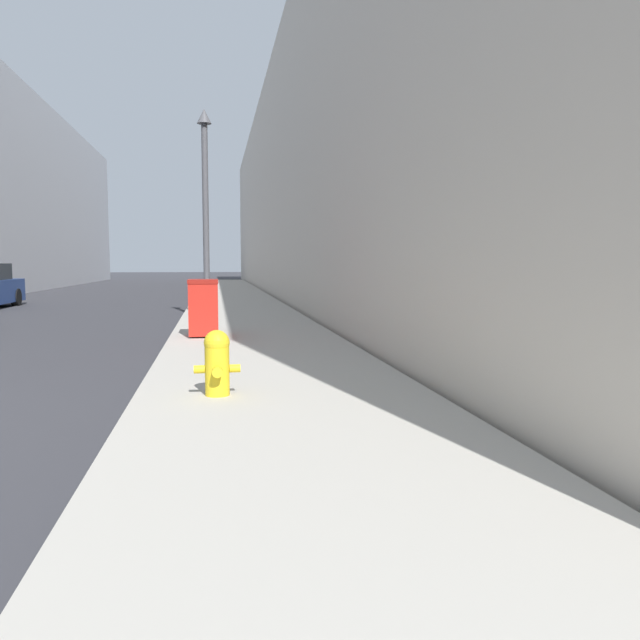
% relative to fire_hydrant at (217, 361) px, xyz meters
% --- Properties ---
extents(sidewalk_right, '(3.36, 60.00, 0.14)m').
position_rel_fire_hydrant_xyz_m(sidewalk_right, '(0.76, 16.98, -0.45)').
color(sidewalk_right, '#ADA89E').
rests_on(sidewalk_right, ground).
extents(building_right_stone, '(12.00, 60.00, 10.55)m').
position_rel_fire_hydrant_xyz_m(building_right_stone, '(8.54, 24.98, 4.75)').
color(building_right_stone, beige).
rests_on(building_right_stone, ground).
extents(fire_hydrant, '(0.51, 0.40, 0.73)m').
position_rel_fire_hydrant_xyz_m(fire_hydrant, '(0.00, 0.00, 0.00)').
color(fire_hydrant, yellow).
rests_on(fire_hydrant, sidewalk_right).
extents(trash_bin, '(0.59, 0.71, 1.14)m').
position_rel_fire_hydrant_xyz_m(trash_bin, '(-0.24, 5.65, 0.20)').
color(trash_bin, red).
rests_on(trash_bin, sidewalk_right).
extents(lamppost, '(0.39, 0.39, 5.58)m').
position_rel_fire_hydrant_xyz_m(lamppost, '(-0.23, 10.55, 2.66)').
color(lamppost, '#4C4C51').
rests_on(lamppost, sidewalk_right).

